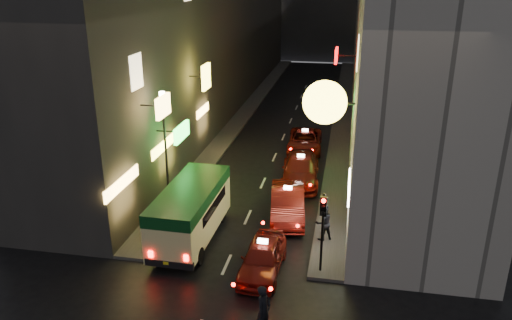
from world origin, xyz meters
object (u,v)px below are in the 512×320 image
Objects in this scene: minibus at (191,207)px; traffic_light at (323,217)px; pedestrian_crossing at (264,307)px; taxi_near at (263,255)px; lamp_post at (165,144)px.

minibus is 6.47m from traffic_light.
minibus is 7.28m from pedestrian_crossing.
minibus is 1.77× the size of traffic_light.
minibus reaches higher than pedestrian_crossing.
traffic_light reaches higher than taxi_near.
taxi_near is 8.06m from lamp_post.
minibus is 0.99× the size of lamp_post.
pedestrian_crossing is at bearing -52.47° from minibus.
traffic_light is at bearing -28.91° from lamp_post.
traffic_light is 0.56× the size of lamp_post.
minibus is at bearing 57.41° from pedestrian_crossing.
minibus reaches higher than taxi_near.
taxi_near is at bearing -39.24° from lamp_post.
pedestrian_crossing is 10.99m from lamp_post.
pedestrian_crossing is 0.60× the size of traffic_light.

